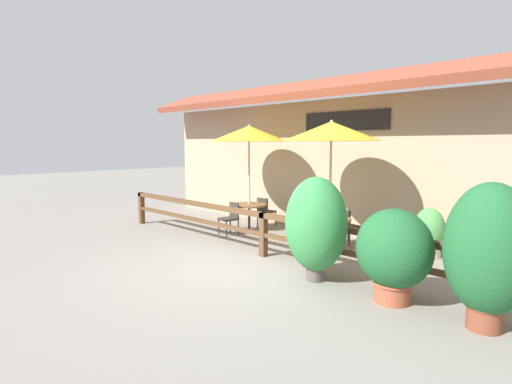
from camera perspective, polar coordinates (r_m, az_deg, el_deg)
name	(u,v)px	position (r m, az deg, el deg)	size (l,w,h in m)	color
ground_plane	(227,267)	(8.04, -4.20, -10.58)	(60.00, 60.00, 0.00)	gray
building_facade	(343,153)	(10.82, 12.35, 5.41)	(14.28, 1.49, 4.23)	tan
patio_railing	(263,225)	(8.57, 1.06, -4.67)	(10.40, 0.14, 0.95)	brown
patio_umbrella_near	(249,134)	(11.04, -1.00, 8.30)	(2.17, 2.17, 2.94)	#B7B2A8
dining_table_near	(249,209)	(11.18, -0.98, -2.47)	(0.98, 0.98, 0.74)	brown
chair_near_streetside	(230,217)	(10.72, -3.68, -3.54)	(0.47, 0.47, 0.85)	#332D28
chair_near_wallside	(265,210)	(11.74, 1.32, -2.62)	(0.44, 0.44, 0.85)	#332D28
patio_umbrella_middle	(331,131)	(9.08, 10.72, 8.50)	(2.17, 2.17, 2.94)	#B7B2A8
dining_table_middle	(329,224)	(9.26, 10.43, -4.54)	(0.98, 0.98, 0.74)	brown
chair_middle_streetside	(313,235)	(8.64, 8.08, -6.14)	(0.47, 0.47, 0.85)	#332D28
chair_middle_wallside	(347,225)	(9.90, 12.91, -4.58)	(0.49, 0.49, 0.85)	#332D28
potted_plant_broad_leaf	(316,225)	(7.09, 8.56, -4.69)	(1.13, 1.01, 1.85)	#564C47
potted_plant_small_flowering	(394,251)	(6.45, 19.09, -8.03)	(1.16, 1.05, 1.45)	#9E4C33
potted_plant_tall_tropical	(489,252)	(5.95, 30.32, -7.36)	(1.11, 1.00, 1.94)	brown
potted_plant_entrance_palm	(429,232)	(9.38, 23.47, -5.32)	(0.64, 0.58, 1.06)	#B7AD99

